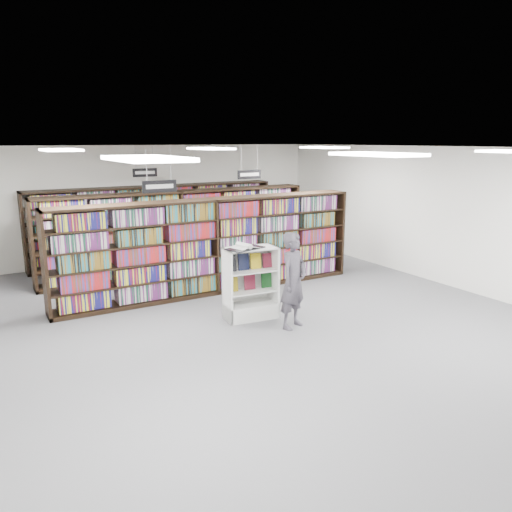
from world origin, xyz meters
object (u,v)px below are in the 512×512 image
endcap_display (250,294)px  open_book (245,247)px  shopper (293,281)px  bookshelf_row_near (212,246)px

endcap_display → open_book: bearing=-147.7°
endcap_display → shopper: size_ratio=0.79×
shopper → bookshelf_row_near: bearing=74.2°
endcap_display → bookshelf_row_near: bearing=92.9°
bookshelf_row_near → shopper: 2.73m
bookshelf_row_near → shopper: bearing=-83.0°
endcap_display → open_book: (-0.15, -0.07, 0.95)m
bookshelf_row_near → endcap_display: size_ratio=5.04×
bookshelf_row_near → endcap_display: 1.97m
endcap_display → open_book: 0.97m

